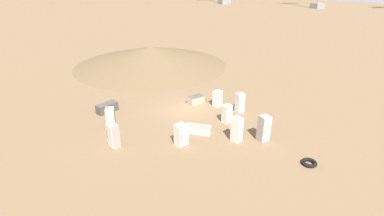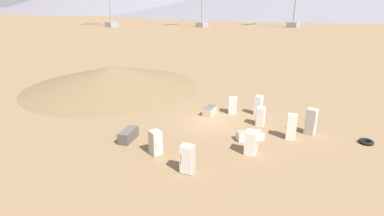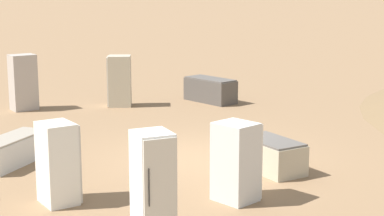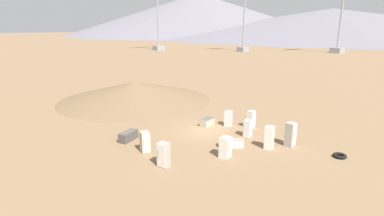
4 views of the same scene
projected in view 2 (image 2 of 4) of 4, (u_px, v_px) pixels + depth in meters
ground_plane at (211, 122)px, 24.30m from camera, size 1000.00×1000.00×0.00m
dirt_mound at (112, 77)px, 33.63m from camera, size 19.36×19.36×2.40m
power_pylon_1 at (202, 2)px, 107.41m from camera, size 9.78×3.35×27.95m
power_pylon_2 at (110, 0)px, 107.89m from camera, size 10.67×3.66×30.48m
discarded_fridge_0 at (128, 135)px, 20.99m from camera, size 1.96×1.44×0.78m
discarded_fridge_1 at (251, 143)px, 19.00m from camera, size 0.93×0.92×1.56m
discarded_fridge_2 at (292, 127)px, 21.05m from camera, size 0.84×0.84×1.83m
discarded_fridge_3 at (156, 143)px, 18.91m from camera, size 0.80×0.87×1.61m
discarded_fridge_4 at (210, 111)px, 25.78m from camera, size 1.61×1.12×0.68m
discarded_fridge_5 at (311, 121)px, 21.83m from camera, size 0.76×0.77×1.93m
discarded_fridge_6 at (233, 105)px, 25.89m from camera, size 0.91×0.90×1.45m
discarded_fridge_7 at (187, 159)px, 16.89m from camera, size 0.80×0.89×1.71m
discarded_fridge_8 at (260, 116)px, 23.42m from camera, size 0.82×0.77×1.48m
discarded_fridge_9 at (250, 136)px, 21.10m from camera, size 1.91×1.69×0.61m
discarded_fridge_10 at (259, 105)px, 25.57m from camera, size 0.73×0.62×1.68m
scrap_tire at (366, 142)px, 20.60m from camera, size 0.97×0.97×0.24m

